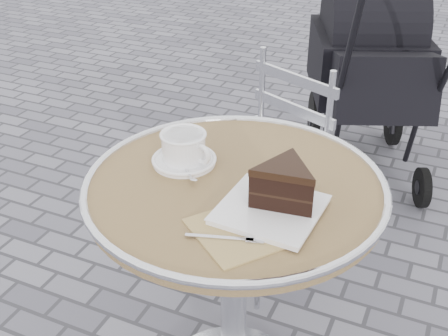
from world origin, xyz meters
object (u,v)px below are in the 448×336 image
at_px(bistro_chair, 278,147).
at_px(baby_stroller, 370,77).
at_px(cafe_table, 234,238).
at_px(cake_plate_set, 280,191).
at_px(cappuccino_set, 184,150).

distance_m(bistro_chair, baby_stroller, 0.89).
xyz_separation_m(cafe_table, bistro_chair, (-0.10, 0.62, -0.07)).
height_order(cake_plate_set, baby_stroller, baby_stroller).
distance_m(cafe_table, bistro_chair, 0.64).
relative_size(cafe_table, cake_plate_set, 2.14).
bearing_deg(bistro_chair, baby_stroller, 104.18).
xyz_separation_m(cake_plate_set, baby_stroller, (-0.09, 1.57, -0.32)).
bearing_deg(bistro_chair, cappuccino_set, -71.21).
bearing_deg(baby_stroller, cappuccino_set, -119.80).
relative_size(cake_plate_set, baby_stroller, 0.32).
xyz_separation_m(cappuccino_set, cake_plate_set, (0.28, -0.10, 0.02)).
distance_m(cake_plate_set, baby_stroller, 1.60).
bearing_deg(cake_plate_set, cappuccino_set, 163.55).
bearing_deg(cappuccino_set, cafe_table, 2.86).
distance_m(cappuccino_set, cake_plate_set, 0.30).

